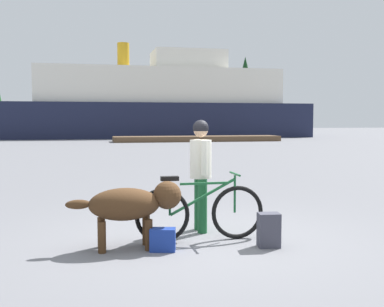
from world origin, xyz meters
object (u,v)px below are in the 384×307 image
person_cyclist (201,165)px  backpack (269,230)px  handbag_pannier (163,240)px  sailboat_moored (158,131)px  ferry_boat (160,105)px  dog (132,204)px  bicycle (200,212)px

person_cyclist → backpack: (0.67, -1.04, -0.77)m
person_cyclist → handbag_pannier: person_cyclist is taller
handbag_pannier → sailboat_moored: (6.18, 43.35, 0.37)m
ferry_boat → handbag_pannier: bearing=-98.5°
person_cyclist → dog: (-1.08, -0.72, -0.41)m
backpack → sailboat_moored: 43.72m
handbag_pannier → sailboat_moored: 43.79m
bicycle → dog: (-0.93, -0.18, 0.18)m
bicycle → backpack: size_ratio=4.02×
backpack → handbag_pannier: 1.39m
dog → handbag_pannier: (0.36, -0.21, -0.43)m
bicycle → person_cyclist: person_cyclist is taller
bicycle → handbag_pannier: 0.74m
dog → ferry_boat: size_ratio=0.05×
handbag_pannier → dog: bearing=150.2°
person_cyclist → sailboat_moored: bearing=82.7°
backpack → ferry_boat: bearing=83.5°
dog → backpack: (1.74, -0.32, -0.35)m
handbag_pannier → ferry_boat: (5.79, 38.70, 2.93)m
sailboat_moored → dog: bearing=-98.6°
dog → sailboat_moored: bearing=81.4°
bicycle → dog: bearing=-169.2°
bicycle → backpack: (0.81, -0.50, -0.18)m
person_cyclist → handbag_pannier: 1.44m
person_cyclist → ferry_boat: ferry_boat is taller
dog → handbag_pannier: size_ratio=4.61×
person_cyclist → backpack: 1.45m
person_cyclist → handbag_pannier: (-0.71, -0.93, -0.84)m
dog → handbag_pannier: bearing=-29.8°
ferry_boat → sailboat_moored: (0.39, 4.64, -2.56)m
handbag_pannier → ferry_boat: 39.24m
handbag_pannier → ferry_boat: bearing=81.5°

